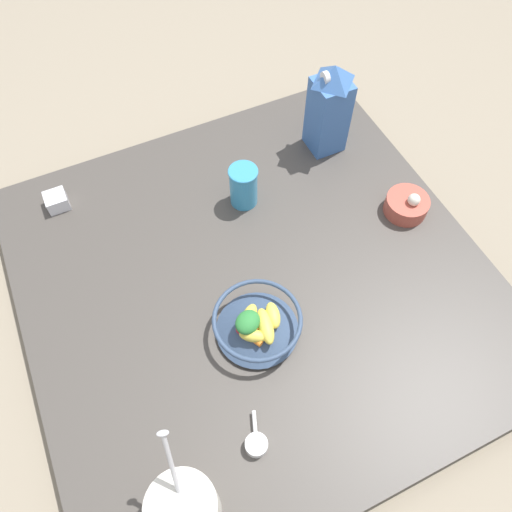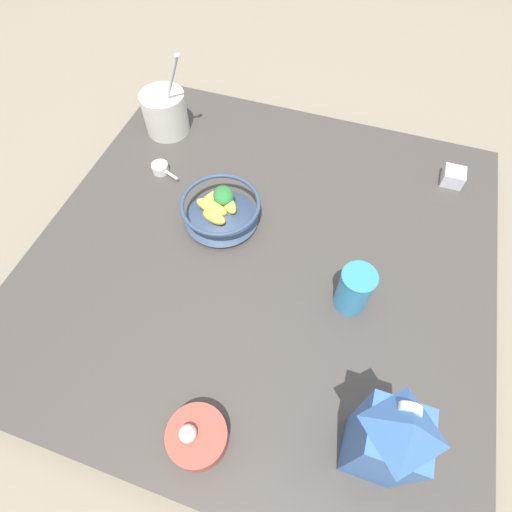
% 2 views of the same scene
% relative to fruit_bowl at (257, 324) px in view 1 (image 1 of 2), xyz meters
% --- Properties ---
extents(ground_plane, '(6.00, 6.00, 0.00)m').
position_rel_fruit_bowl_xyz_m(ground_plane, '(-0.12, 0.06, -0.09)').
color(ground_plane, gray).
extents(countertop, '(1.05, 1.05, 0.05)m').
position_rel_fruit_bowl_xyz_m(countertop, '(-0.12, 0.06, -0.07)').
color(countertop, '#47423D').
rests_on(countertop, ground_plane).
extents(fruit_bowl, '(0.19, 0.19, 0.08)m').
position_rel_fruit_bowl_xyz_m(fruit_bowl, '(0.00, 0.00, 0.00)').
color(fruit_bowl, '#384C6B').
rests_on(fruit_bowl, countertop).
extents(milk_carton, '(0.09, 0.09, 0.26)m').
position_rel_fruit_bowl_xyz_m(milk_carton, '(-0.43, 0.40, 0.09)').
color(milk_carton, '#3D6BB2').
rests_on(milk_carton, countertop).
extents(yogurt_tub, '(0.15, 0.12, 0.26)m').
position_rel_fruit_bowl_xyz_m(yogurt_tub, '(0.27, -0.26, 0.02)').
color(yogurt_tub, silver).
rests_on(yogurt_tub, countertop).
extents(drinking_cup, '(0.07, 0.07, 0.11)m').
position_rel_fruit_bowl_xyz_m(drinking_cup, '(-0.34, 0.12, 0.02)').
color(drinking_cup, '#3893C6').
rests_on(drinking_cup, countertop).
extents(spice_jar, '(0.05, 0.05, 0.04)m').
position_rel_fruit_bowl_xyz_m(spice_jar, '(-0.53, -0.31, -0.02)').
color(spice_jar, silver).
rests_on(spice_jar, countertop).
extents(measuring_scoop, '(0.08, 0.05, 0.02)m').
position_rel_fruit_bowl_xyz_m(measuring_scoop, '(0.21, -0.10, -0.03)').
color(measuring_scoop, white).
rests_on(measuring_scoop, countertop).
extents(garlic_bowl, '(0.11, 0.11, 0.07)m').
position_rel_fruit_bowl_xyz_m(garlic_bowl, '(-0.14, 0.48, -0.02)').
color(garlic_bowl, '#B24C3D').
rests_on(garlic_bowl, countertop).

